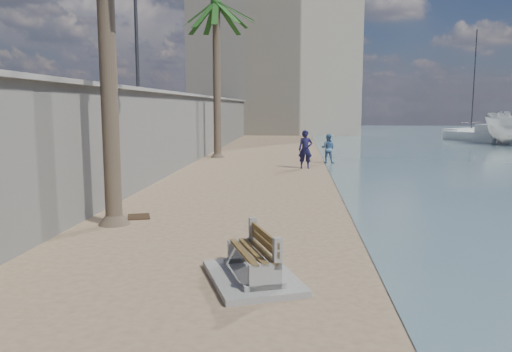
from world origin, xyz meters
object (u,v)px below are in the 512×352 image
object	(u,v)px
bench_far	(253,260)
person_a	(305,147)
yacht_far	(489,138)
person_b	(328,147)
palm_back	(216,5)
sailboat_west	(471,130)

from	to	relation	value
bench_far	person_a	size ratio (longest dim) A/B	1.12
yacht_far	person_a	bearing A→B (deg)	118.14
bench_far	person_b	distance (m)	18.43
palm_back	person_b	world-z (taller)	palm_back
person_a	sailboat_west	bearing A→B (deg)	57.98
person_a	person_b	size ratio (longest dim) A/B	1.24
person_b	yacht_far	xyz separation A→B (m)	(14.40, 16.79, -0.50)
person_a	sailboat_west	size ratio (longest dim) A/B	0.18
palm_back	bench_far	bearing A→B (deg)	-79.32
palm_back	yacht_far	xyz separation A→B (m)	(20.66, 14.40, -8.25)
person_a	person_b	world-z (taller)	person_a
palm_back	person_b	xyz separation A→B (m)	(6.27, -2.39, -7.75)
person_b	sailboat_west	world-z (taller)	sailboat_west
bench_far	yacht_far	bearing A→B (deg)	64.44
person_a	person_b	bearing A→B (deg)	60.76
yacht_far	sailboat_west	world-z (taller)	sailboat_west
bench_far	sailboat_west	size ratio (longest dim) A/B	0.21
palm_back	sailboat_west	distance (m)	38.23
bench_far	sailboat_west	world-z (taller)	sailboat_west
sailboat_west	person_a	bearing A→B (deg)	-119.49
person_a	yacht_far	distance (m)	24.80
person_a	sailboat_west	xyz separation A→B (m)	(18.92, 33.46, -0.72)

